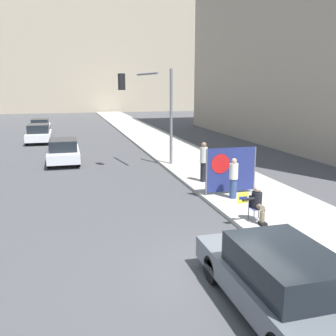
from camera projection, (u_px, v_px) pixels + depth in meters
ground_plane at (232, 277)px, 8.92m from camera, size 160.00×160.00×0.00m
sidewalk_curb at (185, 157)px, 23.99m from camera, size 4.23×90.00×0.14m
seated_protester at (257, 203)px, 12.10m from camera, size 0.91×0.77×1.18m
jogger_on_sidewalk at (233, 178)px, 14.64m from camera, size 0.34×0.34×1.60m
pedestrian_behind at (204, 161)px, 17.22m from camera, size 0.34×0.34×1.84m
protest_banner at (230, 170)px, 15.23m from camera, size 2.19×0.06×1.91m
traffic_light_pole at (153, 100)px, 20.27m from camera, size 3.06×2.82×5.28m
parked_car_curbside at (281, 280)px, 7.37m from camera, size 1.85×4.64×1.43m
car_on_road_nearest at (63, 151)px, 22.18m from camera, size 1.80×4.25×1.44m
car_on_road_midblock at (39, 134)px, 30.35m from camera, size 1.89×4.19×1.51m
car_on_road_distant at (40, 126)px, 36.88m from camera, size 1.79×4.47×1.39m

